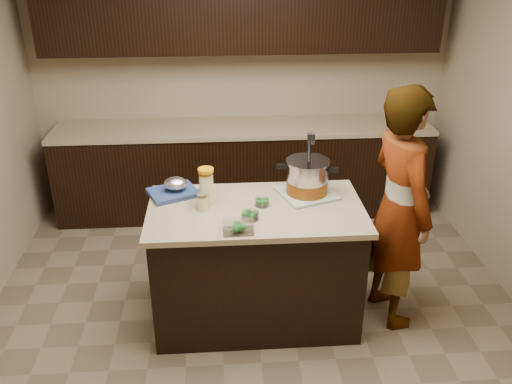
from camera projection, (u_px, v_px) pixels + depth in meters
The scene contains 13 objects.
ground_plane at pixel (256, 315), 4.04m from camera, with size 4.00×4.00×0.00m, color brown.
room_shell at pixel (256, 89), 3.29m from camera, with size 4.04×4.04×2.72m.
back_cabinets at pixel (243, 120), 5.19m from camera, with size 3.60×0.63×2.33m.
island at pixel (256, 264), 3.84m from camera, with size 1.46×0.81×0.90m.
dish_towel at pixel (307, 193), 3.83m from camera, with size 0.36×0.36×0.02m, color #547851.
stock_pot at pixel (307, 179), 3.78m from camera, with size 0.43×0.37×0.43m.
lemonade_pitcher at pixel (207, 188), 3.65m from camera, with size 0.13×0.13×0.26m.
mason_jar at pixel (203, 201), 3.60m from camera, with size 0.10×0.10×0.14m.
broccoli_tub_left at pixel (262, 202), 3.67m from camera, with size 0.13×0.13×0.05m.
broccoli_tub_right at pixel (250, 216), 3.50m from camera, with size 0.12×0.12×0.06m.
broccoli_tub_rect at pixel (238, 227), 3.35m from camera, with size 0.19×0.15×0.07m.
blue_tray at pixel (174, 189), 3.81m from camera, with size 0.40×0.37×0.12m.
person at pixel (399, 209), 3.70m from camera, with size 0.63×0.42×1.74m, color gray.
Camera 1 is at (-0.23, -3.22, 2.59)m, focal length 38.00 mm.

